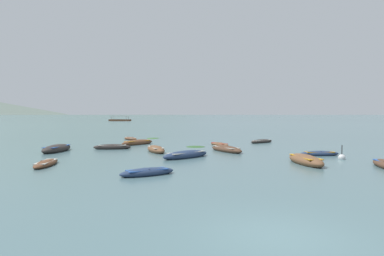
{
  "coord_description": "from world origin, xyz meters",
  "views": [
    {
      "loc": [
        -2.7,
        -8.56,
        3.25
      ],
      "look_at": [
        -0.12,
        45.92,
        0.9
      ],
      "focal_mm": 31.1,
      "sensor_mm": 36.0,
      "label": 1
    }
  ],
  "objects_px": {
    "rowboat_12": "(130,139)",
    "rowboat_13": "(112,147)",
    "rowboat_6": "(226,149)",
    "rowboat_4": "(262,141)",
    "rowboat_5": "(320,154)",
    "rowboat_10": "(306,160)",
    "rowboat_8": "(57,149)",
    "mooring_buoy": "(342,158)",
    "rowboat_1": "(46,163)",
    "rowboat_7": "(219,144)",
    "ferry_0": "(120,120)",
    "rowboat_2": "(147,172)",
    "rowboat_3": "(138,143)",
    "rowboat_9": "(156,149)",
    "rowboat_0": "(186,155)"
  },
  "relations": [
    {
      "from": "rowboat_12",
      "to": "rowboat_13",
      "type": "bearing_deg",
      "value": -90.76
    },
    {
      "from": "rowboat_6",
      "to": "rowboat_4",
      "type": "bearing_deg",
      "value": 58.04
    },
    {
      "from": "rowboat_5",
      "to": "rowboat_10",
      "type": "distance_m",
      "value": 5.03
    },
    {
      "from": "rowboat_5",
      "to": "rowboat_6",
      "type": "height_order",
      "value": "rowboat_6"
    },
    {
      "from": "rowboat_4",
      "to": "rowboat_8",
      "type": "distance_m",
      "value": 21.33
    },
    {
      "from": "rowboat_13",
      "to": "mooring_buoy",
      "type": "bearing_deg",
      "value": -23.45
    },
    {
      "from": "mooring_buoy",
      "to": "rowboat_1",
      "type": "bearing_deg",
      "value": -174.25
    },
    {
      "from": "rowboat_8",
      "to": "rowboat_13",
      "type": "distance_m",
      "value": 4.75
    },
    {
      "from": "rowboat_1",
      "to": "rowboat_5",
      "type": "bearing_deg",
      "value": 12.12
    },
    {
      "from": "rowboat_6",
      "to": "rowboat_12",
      "type": "distance_m",
      "value": 16.86
    },
    {
      "from": "rowboat_7",
      "to": "rowboat_12",
      "type": "height_order",
      "value": "rowboat_12"
    },
    {
      "from": "rowboat_8",
      "to": "rowboat_12",
      "type": "relative_size",
      "value": 1.44
    },
    {
      "from": "rowboat_5",
      "to": "rowboat_8",
      "type": "distance_m",
      "value": 21.79
    },
    {
      "from": "mooring_buoy",
      "to": "rowboat_7",
      "type": "bearing_deg",
      "value": 125.34
    },
    {
      "from": "rowboat_10",
      "to": "ferry_0",
      "type": "xyz_separation_m",
      "value": [
        -33.56,
        128.6,
        0.21
      ]
    },
    {
      "from": "rowboat_4",
      "to": "rowboat_7",
      "type": "bearing_deg",
      "value": -148.72
    },
    {
      "from": "ferry_0",
      "to": "rowboat_8",
      "type": "bearing_deg",
      "value": -82.98
    },
    {
      "from": "rowboat_1",
      "to": "rowboat_8",
      "type": "distance_m",
      "value": 8.21
    },
    {
      "from": "rowboat_2",
      "to": "rowboat_7",
      "type": "xyz_separation_m",
      "value": [
        5.94,
        16.08,
        -0.02
      ]
    },
    {
      "from": "rowboat_5",
      "to": "ferry_0",
      "type": "height_order",
      "value": "ferry_0"
    },
    {
      "from": "rowboat_3",
      "to": "rowboat_9",
      "type": "height_order",
      "value": "rowboat_9"
    },
    {
      "from": "rowboat_0",
      "to": "rowboat_8",
      "type": "xyz_separation_m",
      "value": [
        -11.01,
        4.53,
        0.03
      ]
    },
    {
      "from": "rowboat_1",
      "to": "rowboat_10",
      "type": "bearing_deg",
      "value": -0.17
    },
    {
      "from": "rowboat_6",
      "to": "rowboat_1",
      "type": "bearing_deg",
      "value": -149.92
    },
    {
      "from": "rowboat_12",
      "to": "rowboat_7",
      "type": "bearing_deg",
      "value": -39.05
    },
    {
      "from": "rowboat_0",
      "to": "rowboat_2",
      "type": "distance_m",
      "value": 7.31
    },
    {
      "from": "rowboat_5",
      "to": "mooring_buoy",
      "type": "xyz_separation_m",
      "value": [
        0.69,
        -2.14,
        -0.03
      ]
    },
    {
      "from": "rowboat_4",
      "to": "ferry_0",
      "type": "xyz_separation_m",
      "value": [
        -34.74,
        112.88,
        0.3
      ]
    },
    {
      "from": "rowboat_0",
      "to": "rowboat_10",
      "type": "xyz_separation_m",
      "value": [
        7.68,
        -3.45,
        0.03
      ]
    },
    {
      "from": "rowboat_7",
      "to": "rowboat_10",
      "type": "bearing_deg",
      "value": -72.38
    },
    {
      "from": "rowboat_2",
      "to": "rowboat_5",
      "type": "bearing_deg",
      "value": 31.26
    },
    {
      "from": "rowboat_10",
      "to": "rowboat_13",
      "type": "height_order",
      "value": "rowboat_10"
    },
    {
      "from": "rowboat_12",
      "to": "rowboat_4",
      "type": "bearing_deg",
      "value": -18.36
    },
    {
      "from": "rowboat_2",
      "to": "rowboat_8",
      "type": "distance_m",
      "value": 14.45
    },
    {
      "from": "rowboat_10",
      "to": "rowboat_3",
      "type": "bearing_deg",
      "value": 131.43
    },
    {
      "from": "rowboat_12",
      "to": "ferry_0",
      "type": "xyz_separation_m",
      "value": [
        -19.41,
        107.8,
        0.31
      ]
    },
    {
      "from": "rowboat_0",
      "to": "rowboat_9",
      "type": "relative_size",
      "value": 1.05
    },
    {
      "from": "rowboat_12",
      "to": "mooring_buoy",
      "type": "xyz_separation_m",
      "value": [
        17.6,
        -18.74,
        -0.02
      ]
    },
    {
      "from": "rowboat_4",
      "to": "mooring_buoy",
      "type": "distance_m",
      "value": 13.84
    },
    {
      "from": "rowboat_3",
      "to": "rowboat_13",
      "type": "xyz_separation_m",
      "value": [
        -1.81,
        -4.38,
        -0.02
      ]
    },
    {
      "from": "rowboat_12",
      "to": "mooring_buoy",
      "type": "bearing_deg",
      "value": -46.8
    },
    {
      "from": "rowboat_3",
      "to": "rowboat_4",
      "type": "xyz_separation_m",
      "value": [
        13.67,
        1.57,
        -0.05
      ]
    },
    {
      "from": "rowboat_1",
      "to": "ferry_0",
      "type": "relative_size",
      "value": 0.35
    },
    {
      "from": "rowboat_5",
      "to": "mooring_buoy",
      "type": "relative_size",
      "value": 2.66
    },
    {
      "from": "rowboat_9",
      "to": "rowboat_13",
      "type": "bearing_deg",
      "value": 148.72
    },
    {
      "from": "rowboat_0",
      "to": "rowboat_8",
      "type": "height_order",
      "value": "rowboat_8"
    },
    {
      "from": "rowboat_6",
      "to": "rowboat_9",
      "type": "height_order",
      "value": "rowboat_9"
    },
    {
      "from": "rowboat_0",
      "to": "rowboat_12",
      "type": "bearing_deg",
      "value": 110.43
    },
    {
      "from": "rowboat_12",
      "to": "rowboat_2",
      "type": "bearing_deg",
      "value": -80.17
    },
    {
      "from": "rowboat_2",
      "to": "rowboat_6",
      "type": "xyz_separation_m",
      "value": [
        5.85,
        10.78,
        0.05
      ]
    }
  ]
}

